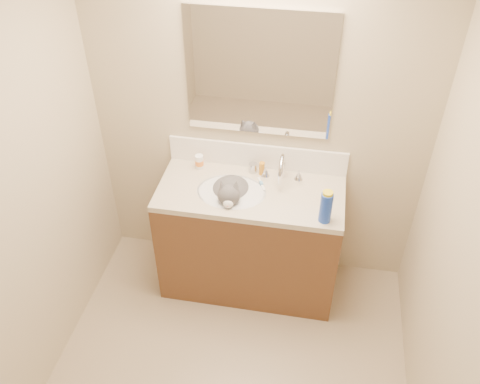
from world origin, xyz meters
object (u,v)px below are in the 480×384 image
at_px(cat, 231,194).
at_px(pill_bottle, 199,162).
at_px(vanity_cabinet, 250,241).
at_px(spray_can, 326,208).
at_px(faucet, 282,170).
at_px(silver_jar, 253,168).
at_px(basin, 231,200).
at_px(amber_bottle, 262,169).

bearing_deg(cat, pill_bottle, 134.88).
distance_m(vanity_cabinet, cat, 0.44).
height_order(vanity_cabinet, spray_can, spray_can).
xyz_separation_m(faucet, silver_jar, (-0.20, 0.07, -0.05)).
distance_m(pill_bottle, silver_jar, 0.36).
distance_m(basin, amber_bottle, 0.30).
bearing_deg(pill_bottle, silver_jar, 3.01).
xyz_separation_m(vanity_cabinet, faucet, (0.18, 0.14, 0.54)).
bearing_deg(vanity_cabinet, amber_bottle, 76.70).
relative_size(faucet, spray_can, 1.40).
relative_size(silver_jar, amber_bottle, 0.71).
bearing_deg(faucet, cat, -153.28).
relative_size(faucet, cat, 0.70).
xyz_separation_m(vanity_cabinet, pill_bottle, (-0.38, 0.18, 0.50)).
height_order(basin, amber_bottle, amber_bottle).
height_order(faucet, pill_bottle, faucet).
xyz_separation_m(pill_bottle, spray_can, (0.86, -0.38, 0.05)).
xyz_separation_m(basin, spray_can, (0.60, -0.17, 0.17)).
relative_size(faucet, pill_bottle, 2.82).
xyz_separation_m(cat, pill_bottle, (-0.25, 0.20, 0.08)).
bearing_deg(basin, spray_can, -15.83).
distance_m(vanity_cabinet, faucet, 0.58).
height_order(silver_jar, amber_bottle, amber_bottle).
xyz_separation_m(vanity_cabinet, cat, (-0.13, -0.02, 0.42)).
bearing_deg(silver_jar, cat, -116.23).
relative_size(basin, cat, 1.13).
distance_m(pill_bottle, spray_can, 0.94).
bearing_deg(vanity_cabinet, cat, -172.16).
xyz_separation_m(basin, cat, (-0.01, 0.01, 0.04)).
bearing_deg(pill_bottle, basin, -39.37).
bearing_deg(spray_can, basin, 164.17).
distance_m(amber_bottle, spray_can, 0.58).
bearing_deg(faucet, basin, -150.88).
relative_size(vanity_cabinet, amber_bottle, 12.91).
relative_size(vanity_cabinet, faucet, 4.29).
xyz_separation_m(vanity_cabinet, spray_can, (0.48, -0.20, 0.55)).
bearing_deg(silver_jar, spray_can, -39.01).
bearing_deg(silver_jar, faucet, -18.41).
height_order(cat, spray_can, spray_can).
height_order(pill_bottle, silver_jar, pill_bottle).
relative_size(pill_bottle, spray_can, 0.50).
distance_m(basin, faucet, 0.38).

